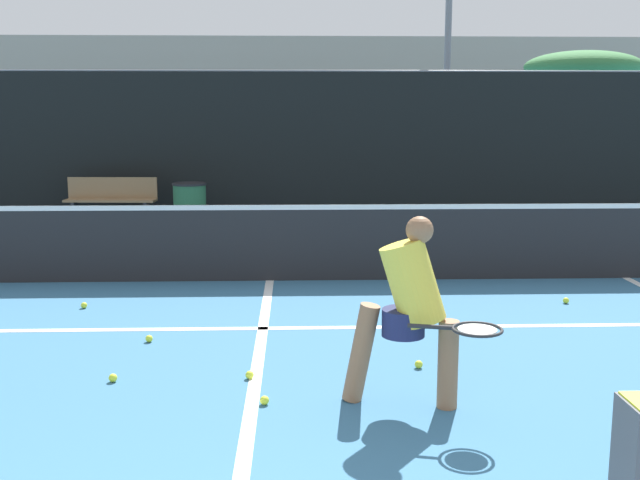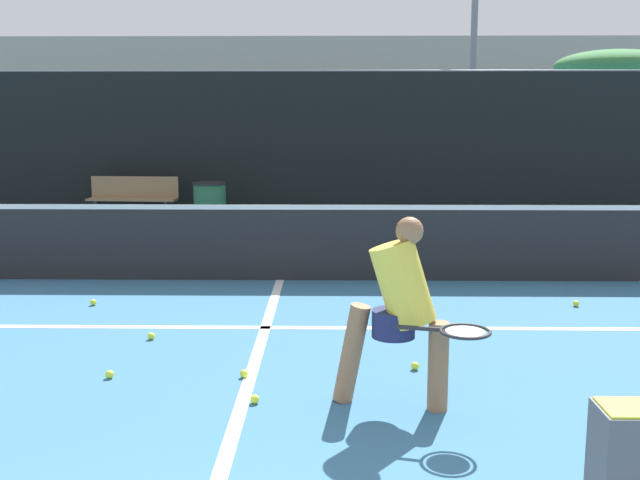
# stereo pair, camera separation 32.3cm
# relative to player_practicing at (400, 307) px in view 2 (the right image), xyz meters

# --- Properties ---
(court_service_line) EXTENTS (8.25, 0.10, 0.01)m
(court_service_line) POSITION_rel_player_practicing_xyz_m (-1.13, 1.95, -0.73)
(court_service_line) COLOR white
(court_service_line) RESTS_ON ground
(court_center_mark) EXTENTS (0.10, 6.23, 0.01)m
(court_center_mark) POSITION_rel_player_practicing_xyz_m (-1.13, 0.94, -0.73)
(court_center_mark) COLOR white
(court_center_mark) RESTS_ON ground
(net) EXTENTS (11.09, 0.09, 1.07)m
(net) POSITION_rel_player_practicing_xyz_m (-1.13, 4.05, -0.22)
(net) COLOR slate
(net) RESTS_ON ground
(fence_back) EXTENTS (24.00, 0.06, 2.88)m
(fence_back) POSITION_rel_player_practicing_xyz_m (-1.13, 9.75, 0.70)
(fence_back) COLOR black
(fence_back) RESTS_ON ground
(player_practicing) EXTENTS (1.09, 0.73, 1.38)m
(player_practicing) POSITION_rel_player_practicing_xyz_m (0.00, 0.00, 0.00)
(player_practicing) COLOR #8C6042
(player_practicing) RESTS_ON ground
(tennis_ball_scattered_0) EXTENTS (0.07, 0.07, 0.07)m
(tennis_ball_scattered_0) POSITION_rel_player_practicing_xyz_m (0.20, 0.77, -0.70)
(tennis_ball_scattered_0) COLOR #D1E033
(tennis_ball_scattered_0) RESTS_ON ground
(tennis_ball_scattered_1) EXTENTS (0.07, 0.07, 0.07)m
(tennis_ball_scattered_1) POSITION_rel_player_practicing_xyz_m (-2.23, 0.53, -0.70)
(tennis_ball_scattered_1) COLOR #D1E033
(tennis_ball_scattered_1) RESTS_ON ground
(tennis_ball_scattered_4) EXTENTS (0.07, 0.07, 0.07)m
(tennis_ball_scattered_4) POSITION_rel_player_practicing_xyz_m (2.16, 2.81, -0.70)
(tennis_ball_scattered_4) COLOR #D1E033
(tennis_ball_scattered_4) RESTS_ON ground
(tennis_ball_scattered_5) EXTENTS (0.07, 0.07, 0.07)m
(tennis_ball_scattered_5) POSITION_rel_player_practicing_xyz_m (-1.03, 0.03, -0.70)
(tennis_ball_scattered_5) COLOR #D1E033
(tennis_ball_scattered_5) RESTS_ON ground
(tennis_ball_scattered_8) EXTENTS (0.07, 0.07, 0.07)m
(tennis_ball_scattered_8) POSITION_rel_player_practicing_xyz_m (-3.07, 2.78, -0.70)
(tennis_ball_scattered_8) COLOR #D1E033
(tennis_ball_scattered_8) RESTS_ON ground
(tennis_ball_scattered_9) EXTENTS (0.07, 0.07, 0.07)m
(tennis_ball_scattered_9) POSITION_rel_player_practicing_xyz_m (-2.15, 1.55, -0.70)
(tennis_ball_scattered_9) COLOR #D1E033
(tennis_ball_scattered_9) RESTS_ON ground
(tennis_ball_scattered_10) EXTENTS (0.07, 0.07, 0.07)m
(tennis_ball_scattered_10) POSITION_rel_player_practicing_xyz_m (-1.17, 0.56, -0.70)
(tennis_ball_scattered_10) COLOR #D1E033
(tennis_ball_scattered_10) RESTS_ON ground
(ball_hopper) EXTENTS (0.28, 0.28, 0.71)m
(ball_hopper) POSITION_rel_player_practicing_xyz_m (0.92, -1.72, -0.36)
(ball_hopper) COLOR #4C4C51
(ball_hopper) RESTS_ON ground
(courtside_bench) EXTENTS (1.71, 0.48, 0.86)m
(courtside_bench) POSITION_rel_player_practicing_xyz_m (-4.26, 9.04, -0.26)
(courtside_bench) COLOR olive
(courtside_bench) RESTS_ON ground
(trash_bin) EXTENTS (0.63, 0.63, 0.79)m
(trash_bin) POSITION_rel_player_practicing_xyz_m (-2.74, 8.70, -0.33)
(trash_bin) COLOR #28603D
(trash_bin) RESTS_ON ground
(parked_car) EXTENTS (1.64, 4.10, 1.42)m
(parked_car) POSITION_rel_player_practicing_xyz_m (-5.94, 13.80, -0.13)
(parked_car) COLOR navy
(parked_car) RESTS_ON ground
(tree_west) EXTENTS (3.34, 3.34, 3.84)m
(tree_west) POSITION_rel_player_practicing_xyz_m (7.63, 17.07, 2.61)
(tree_west) COLOR brown
(tree_west) RESTS_ON ground
(building_far) EXTENTS (36.00, 2.40, 5.32)m
(building_far) POSITION_rel_player_practicing_xyz_m (-1.13, 29.47, 1.93)
(building_far) COLOR gray
(building_far) RESTS_ON ground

